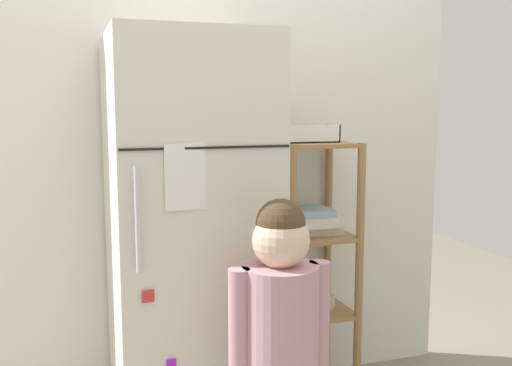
% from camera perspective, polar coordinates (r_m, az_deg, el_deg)
% --- Properties ---
extents(kitchen_wall_back, '(2.36, 0.03, 2.10)m').
position_cam_1_polar(kitchen_wall_back, '(2.66, -4.22, 1.44)').
color(kitchen_wall_back, silver).
rests_on(kitchen_wall_back, ground).
extents(refrigerator, '(0.59, 0.71, 1.60)m').
position_cam_1_polar(refrigerator, '(2.31, -6.63, -5.86)').
color(refrigerator, silver).
rests_on(refrigerator, ground).
extents(child_standing, '(0.34, 0.25, 1.05)m').
position_cam_1_polar(child_standing, '(1.91, 2.34, -13.87)').
color(child_standing, '#443750').
rests_on(child_standing, ground).
extents(pantry_shelf_unit, '(0.35, 0.36, 1.17)m').
position_cam_1_polar(pantry_shelf_unit, '(2.66, 5.44, -6.39)').
color(pantry_shelf_unit, '#9E7247').
rests_on(pantry_shelf_unit, ground).
extents(fruit_bin, '(0.25, 0.14, 0.08)m').
position_cam_1_polar(fruit_bin, '(2.58, 5.27, 4.74)').
color(fruit_bin, white).
rests_on(fruit_bin, pantry_shelf_unit).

